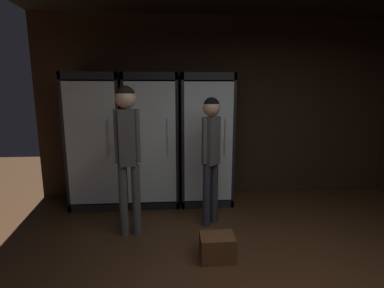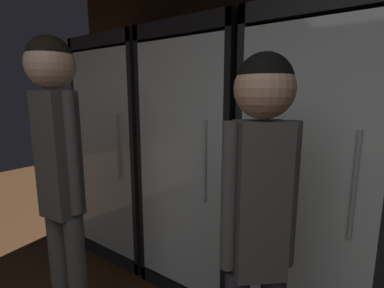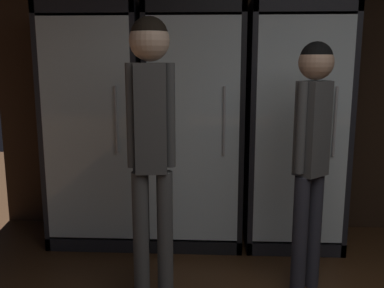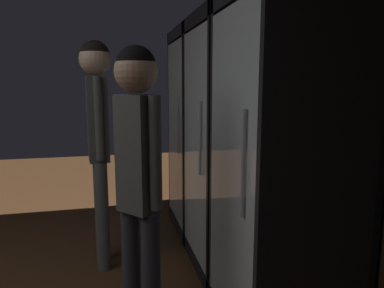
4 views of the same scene
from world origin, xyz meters
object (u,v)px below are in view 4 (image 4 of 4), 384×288
cooler_far_left (211,134)px  cooler_center (292,172)px  cooler_left (240,148)px  shopper_near (98,125)px  shopper_far (138,165)px

cooler_far_left → cooler_center: same height
cooler_far_left → cooler_left: bearing=-0.1°
cooler_left → shopper_near: size_ratio=1.11×
cooler_left → shopper_near: bearing=-101.5°
cooler_left → cooler_center: bearing=0.2°
cooler_left → cooler_center: size_ratio=1.00×
cooler_center → shopper_near: bearing=-134.0°
cooler_far_left → cooler_left: 0.79m
cooler_left → shopper_far: (0.76, -0.82, 0.07)m
cooler_far_left → cooler_left: (0.79, -0.00, 0.00)m
cooler_far_left → cooler_center: (1.58, 0.00, 0.00)m
cooler_center → cooler_left: bearing=-179.8°
cooler_center → shopper_near: (-1.00, -1.04, 0.18)m
cooler_left → cooler_far_left: bearing=179.9°
cooler_far_left → shopper_far: bearing=-27.9°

